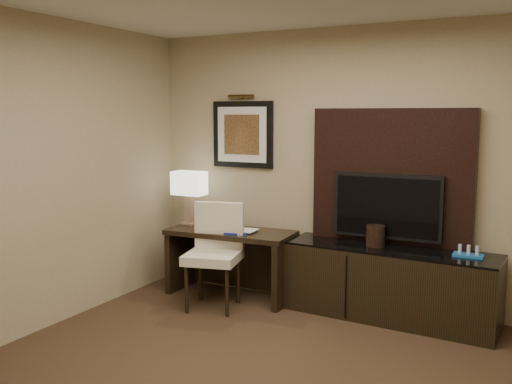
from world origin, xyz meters
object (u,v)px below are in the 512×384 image
Objects in this scene: desk at (231,263)px; desk_chair at (213,256)px; table_lamp at (189,195)px; minibar_tray at (468,251)px; desk_phone at (214,223)px; credenza at (389,283)px; tv at (388,206)px; ice_bucket at (375,236)px.

desk is 1.25× the size of desk_chair.
table_lamp is 2.53× the size of minibar_tray.
desk is 0.45m from desk_phone.
desk_phone is 0.87× the size of minibar_tray.
tv is at bearing 119.16° from credenza.
desk_chair is 2.31m from minibar_tray.
desk_chair is at bearing -167.52° from minibar_tray.
table_lamp is 2.92× the size of desk_phone.
ice_bucket is (1.67, 0.10, 0.01)m from desk_phone.
tv is 1.71m from desk_chair.
desk_phone is at bearing -11.56° from table_lamp.
desk_chair is 1.65× the size of table_lamp.
tv is 1.60× the size of table_lamp.
minibar_tray is at bearing -0.40° from desk.
tv is (-0.07, 0.14, 0.69)m from credenza.
tv is at bearing 4.46° from table_lamp.
credenza is 0.71m from tv.
credenza is 1.86× the size of desk_chair.
desk_chair is at bearing -156.91° from tv.
table_lamp is 0.44m from desk_phone.
tv is at bearing 168.95° from minibar_tray.
desk_phone is 1.11× the size of ice_bucket.
minibar_tray is (0.67, -0.00, 0.38)m from credenza.
credenza is 9.98× the size of ice_bucket.
credenza is 8.97× the size of desk_phone.
desk is 0.44m from desk_chair.
desk_chair is (-1.57, -0.50, 0.19)m from credenza.
tv reaches higher than table_lamp.
desk_chair is (0.03, -0.40, 0.17)m from desk.
table_lamp reaches higher than desk.
credenza is at bearing 0.77° from desk.
desk is at bearing 17.87° from desk_phone.
tv is at bearing 9.38° from desk_chair.
desk is at bearing -177.61° from minibar_tray.
table_lamp is (-0.58, 0.48, 0.49)m from desk_chair.
minibar_tray is at bearing -1.02° from ice_bucket.
desk is 1.53m from ice_bucket.
desk_chair reaches higher than ice_bucket.
desk is at bearing -7.98° from table_lamp.
desk_chair reaches higher than minibar_tray.
credenza is at bearing 0.61° from table_lamp.
desk_phone reaches higher than minibar_tray.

